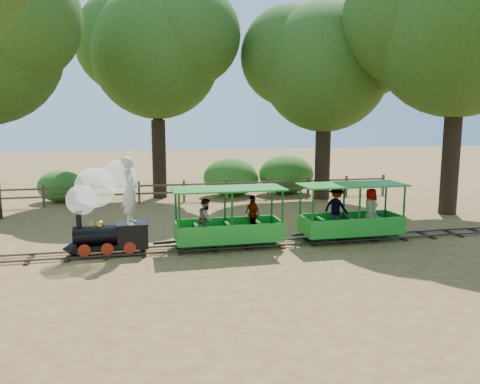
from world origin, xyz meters
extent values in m
plane|color=#9F7C44|center=(0.00, 0.00, 0.00)|extent=(90.00, 90.00, 0.00)
cube|color=#3F3D3A|center=(0.00, -0.30, 0.08)|extent=(22.00, 0.05, 0.05)
cube|color=#3F3D3A|center=(0.00, 0.30, 0.08)|extent=(22.00, 0.05, 0.05)
cube|color=#382314|center=(0.00, 0.00, 0.03)|extent=(0.12, 1.00, 0.05)
cube|color=#382314|center=(-5.00, 0.00, 0.03)|extent=(0.12, 1.00, 0.05)
cube|color=#382314|center=(5.00, 0.00, 0.03)|extent=(0.12, 1.00, 0.05)
cube|color=black|center=(-3.86, 0.00, 0.26)|extent=(2.01, 0.64, 0.16)
cylinder|color=black|center=(-4.18, 0.00, 0.60)|extent=(1.28, 0.51, 0.51)
cylinder|color=black|center=(-4.69, 0.00, 1.06)|extent=(0.15, 0.15, 0.40)
sphere|color=#B7932B|center=(-4.14, 0.00, 0.88)|extent=(0.24, 0.24, 0.24)
cylinder|color=#B7932B|center=(-4.37, 0.00, 0.90)|extent=(0.09, 0.09, 0.09)
cube|color=black|center=(-3.27, 0.00, 0.60)|extent=(0.82, 0.64, 0.50)
cube|color=black|center=(-3.27, 0.00, 0.87)|extent=(0.87, 0.69, 0.04)
cone|color=black|center=(-4.96, 0.00, 0.25)|extent=(0.41, 0.59, 0.59)
cylinder|color=#B7932B|center=(-4.85, 0.00, 0.69)|extent=(0.09, 0.13, 0.13)
cylinder|color=maroon|center=(-4.55, -0.33, 0.26)|extent=(0.33, 0.05, 0.33)
cylinder|color=maroon|center=(-4.55, 0.33, 0.26)|extent=(0.33, 0.05, 0.33)
cylinder|color=maroon|center=(-3.95, -0.33, 0.26)|extent=(0.33, 0.05, 0.33)
cylinder|color=maroon|center=(-3.95, 0.33, 0.26)|extent=(0.33, 0.05, 0.33)
cylinder|color=maroon|center=(-3.36, -0.33, 0.26)|extent=(0.33, 0.05, 0.33)
cylinder|color=maroon|center=(-3.36, 0.33, 0.26)|extent=(0.33, 0.05, 0.33)
sphere|color=white|center=(-4.59, 0.05, 1.58)|extent=(0.82, 0.82, 0.82)
sphere|color=white|center=(-4.23, 0.10, 1.90)|extent=(1.10, 1.10, 1.10)
sphere|color=white|center=(-3.59, 0.15, 2.18)|extent=(0.91, 0.91, 0.91)
imported|color=silver|center=(-3.30, -0.10, 1.82)|extent=(0.52, 0.73, 1.86)
cube|color=green|center=(-0.54, 0.00, 0.30)|extent=(3.10, 1.18, 0.09)
cube|color=#125113|center=(-0.54, 0.00, 0.19)|extent=(2.79, 0.46, 0.13)
cube|color=green|center=(-0.54, -0.56, 0.57)|extent=(3.10, 0.05, 0.46)
cube|color=green|center=(-0.54, 0.56, 0.57)|extent=(3.10, 0.05, 0.46)
cube|color=green|center=(-0.54, 0.00, 1.76)|extent=(3.23, 1.32, 0.05)
cylinder|color=#125113|center=(-2.02, -0.54, 1.03)|extent=(0.06, 0.06, 1.46)
cylinder|color=#125113|center=(-2.02, 0.54, 1.03)|extent=(0.06, 0.06, 1.46)
cylinder|color=#125113|center=(0.94, -0.54, 1.03)|extent=(0.06, 0.06, 1.46)
cylinder|color=#125113|center=(0.94, 0.54, 1.03)|extent=(0.06, 0.06, 1.46)
cube|color=#125113|center=(-1.47, 0.00, 0.53)|extent=(0.11, 1.00, 0.36)
cube|color=#125113|center=(-0.54, 0.00, 0.53)|extent=(0.11, 1.00, 0.36)
cube|color=#125113|center=(0.39, 0.00, 0.53)|extent=(0.11, 1.00, 0.36)
cylinder|color=black|center=(-1.53, -0.31, 0.23)|extent=(0.26, 0.05, 0.26)
cylinder|color=black|center=(-1.53, 0.31, 0.23)|extent=(0.26, 0.05, 0.26)
cylinder|color=black|center=(0.45, -0.31, 0.23)|extent=(0.26, 0.05, 0.26)
cylinder|color=black|center=(0.45, 0.31, 0.23)|extent=(0.26, 0.05, 0.26)
imported|color=gray|center=(-1.21, -0.11, 0.93)|extent=(0.62, 0.69, 1.17)
imported|color=gray|center=(0.26, 0.31, 0.92)|extent=(0.50, 0.73, 1.15)
cube|color=green|center=(3.34, 0.00, 0.30)|extent=(3.10, 1.18, 0.09)
cube|color=#125113|center=(3.34, 0.00, 0.19)|extent=(2.79, 0.46, 0.13)
cube|color=green|center=(3.34, -0.56, 0.57)|extent=(3.10, 0.05, 0.46)
cube|color=green|center=(3.34, 0.56, 0.57)|extent=(3.10, 0.05, 0.46)
cube|color=green|center=(3.34, 0.00, 1.76)|extent=(3.23, 1.32, 0.05)
cylinder|color=#125113|center=(1.86, -0.54, 1.03)|extent=(0.06, 0.06, 1.46)
cylinder|color=#125113|center=(1.86, 0.54, 1.03)|extent=(0.06, 0.06, 1.46)
cylinder|color=#125113|center=(4.82, -0.54, 1.03)|extent=(0.06, 0.06, 1.46)
cylinder|color=#125113|center=(4.82, 0.54, 1.03)|extent=(0.06, 0.06, 1.46)
cube|color=#125113|center=(2.41, 0.00, 0.53)|extent=(0.11, 1.00, 0.36)
cube|color=#125113|center=(3.34, 0.00, 0.53)|extent=(0.11, 1.00, 0.36)
cube|color=#125113|center=(4.27, 0.00, 0.53)|extent=(0.11, 1.00, 0.36)
cylinder|color=black|center=(2.35, -0.31, 0.23)|extent=(0.26, 0.05, 0.26)
cylinder|color=black|center=(2.35, 0.31, 0.23)|extent=(0.26, 0.05, 0.26)
cylinder|color=black|center=(4.33, -0.31, 0.23)|extent=(0.26, 0.05, 0.26)
cylinder|color=black|center=(4.33, 0.31, 0.23)|extent=(0.26, 0.05, 0.26)
imported|color=gray|center=(2.97, 0.28, 1.01)|extent=(0.89, 0.99, 1.34)
imported|color=gray|center=(3.92, -0.13, 0.99)|extent=(0.45, 0.66, 1.29)
sphere|color=#284816|center=(-7.00, 5.10, 7.25)|extent=(4.49, 4.49, 4.49)
cylinder|color=#2D2116|center=(-2.00, 9.50, 1.86)|extent=(0.66, 0.66, 3.71)
cylinder|color=#2D2116|center=(-2.00, 9.50, 4.77)|extent=(0.50, 0.50, 2.12)
sphere|color=#284816|center=(-2.00, 9.50, 6.73)|extent=(5.97, 5.97, 5.97)
sphere|color=#284816|center=(-0.51, 8.60, 7.47)|extent=(4.48, 4.48, 4.48)
sphere|color=#284816|center=(-3.34, 10.55, 7.32)|extent=(4.78, 4.78, 4.78)
cylinder|color=#2D2116|center=(5.50, 7.50, 1.66)|extent=(0.72, 0.72, 3.31)
cylinder|color=#2D2116|center=(5.50, 7.50, 4.26)|extent=(0.54, 0.54, 1.89)
sphere|color=#284816|center=(5.50, 7.50, 6.09)|extent=(5.88, 5.88, 5.88)
sphere|color=#284816|center=(6.97, 6.62, 6.83)|extent=(4.41, 4.41, 4.41)
sphere|color=#284816|center=(4.18, 8.53, 6.68)|extent=(4.71, 4.71, 4.71)
cylinder|color=#2D2116|center=(9.00, 3.00, 1.93)|extent=(0.68, 0.68, 3.86)
cylinder|color=#2D2116|center=(9.00, 3.00, 4.96)|extent=(0.51, 0.51, 2.21)
sphere|color=#284816|center=(9.00, 3.00, 7.04)|extent=(6.50, 6.50, 6.50)
sphere|color=#284816|center=(7.54, 4.14, 7.69)|extent=(5.20, 5.20, 5.20)
cube|color=brown|center=(-7.00, 8.00, 0.50)|extent=(0.10, 0.10, 1.00)
cube|color=brown|center=(-5.00, 8.00, 0.50)|extent=(0.10, 0.10, 1.00)
cube|color=brown|center=(-3.00, 8.00, 0.50)|extent=(0.10, 0.10, 1.00)
cube|color=brown|center=(-1.00, 8.00, 0.50)|extent=(0.10, 0.10, 1.00)
cube|color=brown|center=(1.00, 8.00, 0.50)|extent=(0.10, 0.10, 1.00)
cube|color=brown|center=(3.00, 8.00, 0.50)|extent=(0.10, 0.10, 1.00)
cube|color=brown|center=(5.00, 8.00, 0.50)|extent=(0.10, 0.10, 1.00)
cube|color=brown|center=(7.00, 8.00, 0.50)|extent=(0.10, 0.10, 1.00)
cube|color=brown|center=(9.00, 8.00, 0.50)|extent=(0.10, 0.10, 1.00)
cube|color=brown|center=(0.00, 8.00, 0.80)|extent=(18.00, 0.06, 0.08)
cube|color=brown|center=(0.00, 8.00, 0.45)|extent=(18.00, 0.06, 0.08)
ellipsoid|color=#2D6B1E|center=(-6.45, 9.30, 0.72)|extent=(2.09, 1.61, 1.45)
ellipsoid|color=#2D6B1E|center=(1.43, 9.30, 0.93)|extent=(2.68, 2.06, 1.85)
ellipsoid|color=#2D6B1E|center=(1.66, 9.30, 0.82)|extent=(2.37, 1.82, 1.64)
ellipsoid|color=#2D6B1E|center=(4.32, 9.30, 0.98)|extent=(2.82, 2.17, 1.95)
camera|label=1|loc=(-3.16, -13.08, 3.75)|focal=35.00mm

